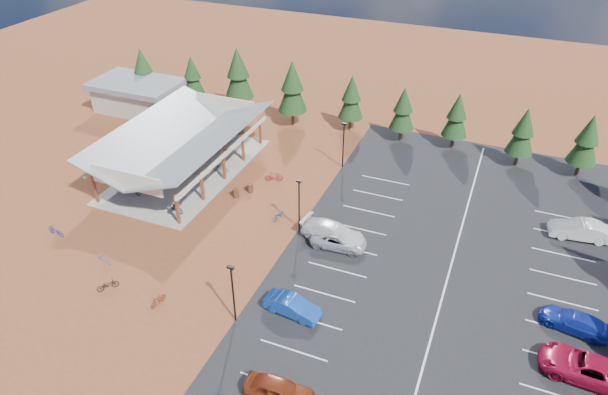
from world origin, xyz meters
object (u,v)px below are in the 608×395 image
(bike_12, at_px, (108,285))
(car_1, at_px, (292,306))
(trash_bin_1, at_px, (250,188))
(bike_5, at_px, (189,170))
(lamp_post_2, at_px, (343,142))
(bike_15, at_px, (274,177))
(car_6, at_px, (586,367))
(car_3, at_px, (334,233))
(bike_3, at_px, (201,145))
(lamp_post_1, at_px, (299,201))
(lamp_post_0, at_px, (233,290))
(bike_4, at_px, (176,207))
(car_9, at_px, (580,230))
(bike_6, at_px, (220,167))
(bike_11, at_px, (158,300))
(car_7, at_px, (575,322))
(bike_13, at_px, (104,259))
(bike_pavilion, at_px, (182,138))
(bike_10, at_px, (56,231))
(bike_14, at_px, (279,215))
(bike_1, at_px, (172,171))
(bike_7, at_px, (221,146))
(trash_bin_0, at_px, (236,193))
(bike_2, at_px, (184,160))
(car_0, at_px, (279,390))
(car_2, at_px, (339,240))
(bike_0, at_px, (133,190))
(outbuilding, at_px, (138,95))

(bike_12, distance_m, car_1, 14.59)
(trash_bin_1, bearing_deg, bike_5, 176.27)
(lamp_post_2, relative_size, bike_15, 2.76)
(car_6, bearing_deg, car_3, -105.71)
(bike_3, height_order, car_1, car_1)
(lamp_post_1, height_order, lamp_post_2, same)
(car_6, bearing_deg, lamp_post_0, -75.27)
(bike_4, bearing_deg, car_9, -55.44)
(bike_6, bearing_deg, bike_11, -163.97)
(lamp_post_0, distance_m, car_7, 24.28)
(bike_3, height_order, bike_13, bike_3)
(bike_3, height_order, car_7, car_7)
(bike_pavilion, relative_size, lamp_post_2, 3.77)
(bike_3, bearing_deg, bike_10, 176.19)
(bike_14, relative_size, car_1, 0.37)
(bike_15, relative_size, car_3, 0.32)
(bike_13, bearing_deg, car_3, 125.64)
(bike_1, height_order, bike_7, bike_7)
(lamp_post_0, height_order, car_6, lamp_post_0)
(trash_bin_0, bearing_deg, bike_3, 139.36)
(bike_2, relative_size, car_9, 0.36)
(trash_bin_1, bearing_deg, car_0, -58.77)
(bike_pavilion, relative_size, car_9, 3.81)
(bike_13, relative_size, car_0, 0.33)
(bike_10, bearing_deg, car_6, 97.33)
(bike_7, relative_size, bike_15, 0.90)
(bike_5, bearing_deg, trash_bin_1, -101.90)
(bike_pavilion, height_order, bike_14, bike_pavilion)
(bike_4, xyz_separation_m, car_9, (34.77, 10.00, 0.30))
(bike_2, height_order, bike_3, bike_3)
(car_2, height_order, car_7, car_7)
(bike_0, xyz_separation_m, bike_10, (-2.24, -7.95, -0.11))
(car_9, bearing_deg, bike_pavilion, -92.50)
(bike_5, bearing_deg, bike_6, -65.69)
(bike_15, bearing_deg, bike_pavilion, 74.78)
(bike_7, bearing_deg, car_3, -114.10)
(lamp_post_2, xyz_separation_m, car_1, (3.54, -21.82, -2.23))
(trash_bin_0, relative_size, bike_11, 0.58)
(outbuilding, xyz_separation_m, bike_7, (15.24, -5.69, -1.42))
(lamp_post_2, height_order, bike_2, lamp_post_2)
(car_1, bearing_deg, bike_13, 98.13)
(car_2, xyz_separation_m, car_6, (19.18, -6.74, 0.15))
(bike_pavilion, distance_m, car_2, 20.30)
(lamp_post_2, distance_m, car_6, 30.65)
(lamp_post_2, distance_m, bike_11, 25.60)
(bike_5, xyz_separation_m, bike_15, (8.67, 2.19, -0.02))
(bike_13, bearing_deg, car_1, 96.60)
(lamp_post_1, height_order, bike_12, lamp_post_1)
(trash_bin_1, xyz_separation_m, bike_14, (4.56, -3.18, -0.04))
(bike_11, bearing_deg, bike_pavilion, 125.69)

